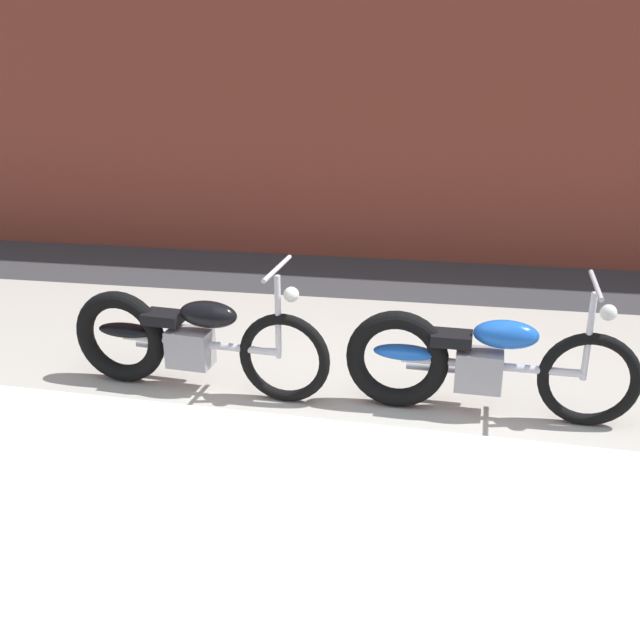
% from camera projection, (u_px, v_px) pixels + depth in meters
% --- Properties ---
extents(ground_plane, '(80.00, 80.00, 0.00)m').
position_uv_depth(ground_plane, '(322.00, 505.00, 4.35)').
color(ground_plane, '#38383A').
extents(sidewalk_slab, '(36.00, 3.50, 0.01)m').
position_uv_depth(sidewalk_slab, '(358.00, 375.00, 5.96)').
color(sidewalk_slab, '#B2ADA3').
rests_on(sidewalk_slab, ground).
extents(motorcycle_black, '(2.01, 0.58, 1.03)m').
position_uv_depth(motorcycle_black, '(180.00, 339.00, 5.62)').
color(motorcycle_black, black).
rests_on(motorcycle_black, ground).
extents(motorcycle_blue, '(2.01, 0.58, 1.03)m').
position_uv_depth(motorcycle_blue, '(468.00, 361.00, 5.25)').
color(motorcycle_blue, black).
rests_on(motorcycle_blue, ground).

